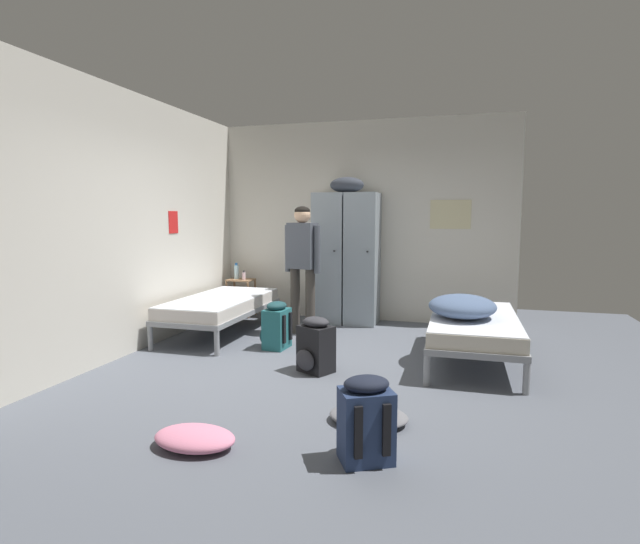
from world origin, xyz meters
TOP-DOWN VIEW (x-y plane):
  - ground_plane at (0.00, 0.00)m, footprint 7.87×7.87m
  - room_backdrop at (-1.13, 1.17)m, footprint 4.34×4.98m
  - locker_bank at (-0.16, 2.18)m, footprint 0.90×0.55m
  - shelf_unit at (-1.81, 2.18)m, footprint 0.38×0.30m
  - bed_left_rear at (-1.56, 1.03)m, footprint 0.90×1.90m
  - bed_right at (1.56, 0.70)m, footprint 0.90×1.90m
  - bedding_heap at (1.44, 0.56)m, footprint 0.68×0.80m
  - person_traveler at (-0.55, 1.36)m, footprint 0.51×0.29m
  - water_bottle at (-1.89, 2.20)m, footprint 0.07×0.07m
  - lotion_bottle at (-1.74, 2.14)m, footprint 0.05×0.05m
  - backpack_teal at (-0.63, 0.60)m, footprint 0.36×0.34m
  - backpack_black at (0.06, -0.12)m, footprint 0.40×0.41m
  - backpack_navy at (0.86, -1.73)m, footprint 0.39×0.41m
  - clothes_pile_pink at (-0.26, -1.88)m, footprint 0.56×0.37m
  - clothes_pile_grey at (0.78, -1.17)m, footprint 0.59×0.44m

SIDE VIEW (x-z plane):
  - ground_plane at x=0.00m, z-range 0.00..0.00m
  - clothes_pile_grey at x=0.78m, z-range 0.00..0.10m
  - clothes_pile_pink at x=-0.26m, z-range 0.00..0.13m
  - backpack_teal at x=-0.63m, z-range -0.02..0.53m
  - backpack_black at x=0.06m, z-range -0.02..0.53m
  - backpack_navy at x=0.86m, z-range -0.02..0.53m
  - shelf_unit at x=-1.81m, z-range 0.06..0.63m
  - bed_left_rear at x=-1.56m, z-range 0.14..0.63m
  - bed_right at x=1.56m, z-range 0.14..0.63m
  - bedding_heap at x=1.44m, z-range 0.49..0.72m
  - lotion_bottle at x=-1.74m, z-range 0.56..0.70m
  - water_bottle at x=-1.89m, z-range 0.56..0.80m
  - locker_bank at x=-0.16m, z-range -0.07..2.00m
  - person_traveler at x=-0.55m, z-range 0.17..1.82m
  - room_backdrop at x=-1.13m, z-range 0.00..2.89m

